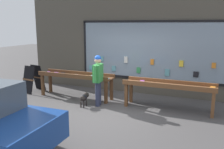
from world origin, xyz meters
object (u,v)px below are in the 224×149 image
display_table_right (169,87)px  sandwich_board_sign (33,79)px  display_table_left (76,77)px  small_dog (84,98)px  person_browsing (98,77)px

display_table_right → sandwich_board_sign: sandwich_board_sign is taller
display_table_left → small_dog: bearing=-45.2°
display_table_right → person_browsing: (-2.13, -0.50, 0.24)m
display_table_right → person_browsing: size_ratio=1.69×
display_table_right → person_browsing: 2.20m
person_browsing → display_table_left: bearing=58.6°
sandwich_board_sign → display_table_left: bearing=7.1°
person_browsing → small_dog: size_ratio=2.95×
display_table_right → small_dog: bearing=-163.3°
person_browsing → sandwich_board_sign: person_browsing is taller
display_table_left → sandwich_board_sign: (-1.91, 0.03, -0.21)m
small_dog → sandwich_board_sign: (-2.66, 0.78, 0.23)m
display_table_right → small_dog: 2.65m
small_dog → display_table_left: bearing=40.4°
display_table_right → sandwich_board_sign: 5.18m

